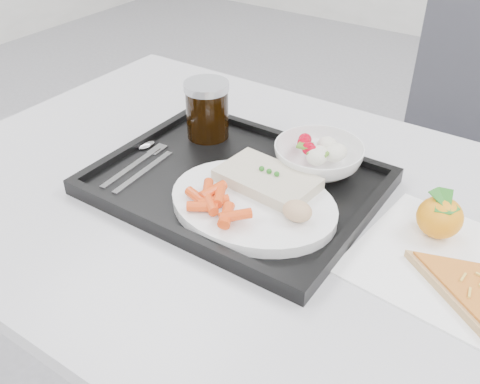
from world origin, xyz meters
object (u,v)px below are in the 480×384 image
Objects in this scene: table at (261,232)px; pizza_slice at (478,288)px; salad_bowl at (318,158)px; chair at (470,148)px; tray at (236,183)px; dinner_plate at (253,204)px; tangerine at (440,217)px; cola_glass at (207,109)px.

pizza_slice reaches higher than table.
salad_bowl is at bearing 70.38° from table.
pizza_slice is (0.17, -0.79, 0.22)m from chair.
salad_bowl is at bearing 48.26° from tray.
chair reaches higher than dinner_plate.
table is at bearing 104.51° from dinner_plate.
table is 1.29× the size of chair.
chair is 3.87× the size of pizza_slice.
dinner_plate is at bearing -155.80° from tangerine.
salad_bowl is (0.10, 0.11, 0.03)m from tray.
table is 15.15× the size of tangerine.
salad_bowl is 1.92× the size of tangerine.
salad_bowl reaches higher than pizza_slice.
cola_glass is (-0.37, -0.66, 0.28)m from chair.
tray is 1.67× the size of dinner_plate.
chair reaches higher than pizza_slice.
table is 4.44× the size of dinner_plate.
chair is at bearing 101.82° from pizza_slice.
pizza_slice is at bearing -78.18° from chair.
cola_glass is 0.45× the size of pizza_slice.
dinner_plate is (0.07, -0.05, 0.02)m from tray.
chair reaches higher than cola_glass.
tangerine is at bearing 14.91° from table.
table is 7.89× the size of salad_bowl.
dinner_plate reaches higher than table.
pizza_slice is (0.08, -0.09, -0.02)m from tangerine.
table is 0.26m from cola_glass.
salad_bowl is at bearing 156.16° from pizza_slice.
tangerine is (0.22, -0.05, -0.00)m from salad_bowl.
tangerine is 0.33× the size of pizza_slice.
tangerine reaches higher than dinner_plate.
cola_glass reaches higher than table.
salad_bowl reaches higher than table.
tray is at bearing -107.17° from chair.
dinner_plate is at bearing -100.68° from salad_bowl.
table is 0.10m from dinner_plate.
pizza_slice is at bearing 4.07° from dinner_plate.
pizza_slice is (0.40, -0.03, 0.00)m from tray.
dinner_plate is 0.34m from pizza_slice.
cola_glass reaches higher than tray.
dinner_plate is (-0.17, -0.81, 0.24)m from chair.
cola_glass is at bearing 143.32° from dinner_plate.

